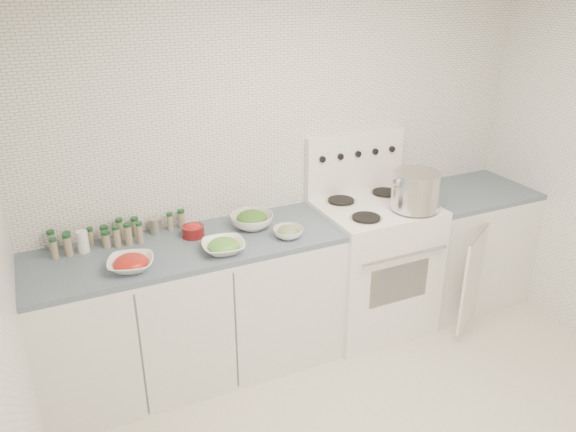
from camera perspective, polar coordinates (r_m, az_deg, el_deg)
The scene contains 13 objects.
room_walls at distance 2.46m, azimuth 15.47°, elevation 3.16°, with size 3.54×3.04×2.52m.
counter_left at distance 3.58m, azimuth -9.71°, elevation -9.42°, with size 1.85×0.62×0.90m.
stove at distance 4.02m, azimuth 8.47°, elevation -4.62°, with size 0.76×0.70×1.36m.
counter_right at distance 4.51m, azimuth 17.26°, elevation -2.89°, with size 0.89×0.84×0.90m.
stock_pot at distance 3.75m, azimuth 12.90°, elevation 2.71°, with size 0.34×0.32×0.25m.
bowl_tomato at distance 3.15m, azimuth -15.68°, elevation -4.63°, with size 0.30×0.30×0.08m.
bowl_snowpea at distance 3.24m, azimuth -6.57°, elevation -3.05°, with size 0.28×0.28×0.08m.
bowl_broccoli at distance 3.52m, azimuth -3.68°, elevation -0.37°, with size 0.35×0.35×0.11m.
bowl_zucchini at distance 3.39m, azimuth 0.02°, elevation -1.62°, with size 0.24×0.24×0.07m.
bowl_pepper at distance 3.44m, azimuth -9.62°, elevation -1.45°, with size 0.14×0.14×0.08m.
salt_canister at distance 3.41m, azimuth -20.12°, elevation -2.46°, with size 0.06×0.06×0.13m, color white.
tin_can at distance 3.53m, azimuth -13.32°, elevation -0.98°, with size 0.07×0.07×0.10m, color #9F9A86.
spice_cluster at distance 3.46m, azimuth -17.64°, elevation -1.79°, with size 0.80×0.16×0.14m.
Camera 1 is at (-1.53, -1.74, 2.38)m, focal length 35.00 mm.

